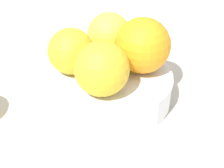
{
  "coord_description": "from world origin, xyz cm",
  "views": [
    {
      "loc": [
        -21.25,
        30.27,
        29.44
      ],
      "look_at": [
        0.0,
        0.0,
        2.43
      ],
      "focal_mm": 52.81,
      "sensor_mm": 36.0,
      "label": 1
    }
  ],
  "objects_px": {
    "orange_in_bowl_0": "(143,46)",
    "folded_napkin": "(172,19)",
    "orange_in_bowl_1": "(71,51)",
    "fruit_bowl": "(112,87)",
    "orange_in_bowl_2": "(102,69)",
    "orange_in_bowl_3": "(109,34)"
  },
  "relations": [
    {
      "from": "orange_in_bowl_3",
      "to": "orange_in_bowl_0",
      "type": "bearing_deg",
      "value": 170.78
    },
    {
      "from": "fruit_bowl",
      "to": "orange_in_bowl_3",
      "type": "bearing_deg",
      "value": -50.81
    },
    {
      "from": "orange_in_bowl_2",
      "to": "orange_in_bowl_1",
      "type": "bearing_deg",
      "value": -12.98
    },
    {
      "from": "orange_in_bowl_1",
      "to": "orange_in_bowl_3",
      "type": "distance_m",
      "value": 0.07
    },
    {
      "from": "orange_in_bowl_1",
      "to": "orange_in_bowl_3",
      "type": "xyz_separation_m",
      "value": [
        -0.01,
        -0.07,
        0.0
      ]
    },
    {
      "from": "orange_in_bowl_2",
      "to": "orange_in_bowl_3",
      "type": "height_order",
      "value": "orange_in_bowl_2"
    },
    {
      "from": "orange_in_bowl_2",
      "to": "orange_in_bowl_3",
      "type": "distance_m",
      "value": 0.09
    },
    {
      "from": "orange_in_bowl_1",
      "to": "orange_in_bowl_2",
      "type": "height_order",
      "value": "orange_in_bowl_2"
    },
    {
      "from": "orange_in_bowl_0",
      "to": "orange_in_bowl_2",
      "type": "xyz_separation_m",
      "value": [
        0.01,
        0.07,
        -0.0
      ]
    },
    {
      "from": "fruit_bowl",
      "to": "orange_in_bowl_1",
      "type": "height_order",
      "value": "orange_in_bowl_1"
    },
    {
      "from": "fruit_bowl",
      "to": "orange_in_bowl_1",
      "type": "relative_size",
      "value": 2.67
    },
    {
      "from": "orange_in_bowl_0",
      "to": "orange_in_bowl_1",
      "type": "height_order",
      "value": "orange_in_bowl_0"
    },
    {
      "from": "fruit_bowl",
      "to": "orange_in_bowl_0",
      "type": "xyz_separation_m",
      "value": [
        -0.03,
        -0.03,
        0.06
      ]
    },
    {
      "from": "orange_in_bowl_1",
      "to": "folded_napkin",
      "type": "bearing_deg",
      "value": -90.56
    },
    {
      "from": "orange_in_bowl_2",
      "to": "folded_napkin",
      "type": "relative_size",
      "value": 0.5
    },
    {
      "from": "fruit_bowl",
      "to": "folded_napkin",
      "type": "distance_m",
      "value": 0.29
    },
    {
      "from": "orange_in_bowl_0",
      "to": "orange_in_bowl_1",
      "type": "relative_size",
      "value": 1.21
    },
    {
      "from": "orange_in_bowl_0",
      "to": "folded_napkin",
      "type": "height_order",
      "value": "orange_in_bowl_0"
    },
    {
      "from": "fruit_bowl",
      "to": "orange_in_bowl_2",
      "type": "relative_size",
      "value": 2.43
    },
    {
      "from": "orange_in_bowl_0",
      "to": "orange_in_bowl_1",
      "type": "distance_m",
      "value": 0.1
    },
    {
      "from": "fruit_bowl",
      "to": "orange_in_bowl_2",
      "type": "distance_m",
      "value": 0.07
    },
    {
      "from": "fruit_bowl",
      "to": "orange_in_bowl_2",
      "type": "bearing_deg",
      "value": 107.07
    }
  ]
}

